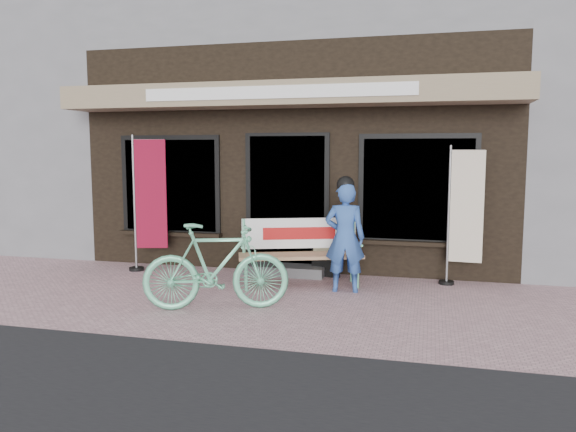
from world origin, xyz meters
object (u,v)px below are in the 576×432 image
(nobori_cream, at_px, (463,214))
(menu_stand, at_px, (326,247))
(bench, at_px, (300,246))
(person, at_px, (345,235))
(nobori_red, at_px, (148,201))
(bicycle, at_px, (216,267))

(nobori_cream, xyz_separation_m, menu_stand, (-1.99, 0.07, -0.57))
(bench, bearing_deg, person, -39.11)
(person, bearing_deg, nobori_red, 163.00)
(person, bearing_deg, bench, 153.84)
(bench, height_order, bicycle, bicycle)
(person, distance_m, nobori_red, 3.31)
(menu_stand, bearing_deg, person, -48.97)
(nobori_cream, bearing_deg, menu_stand, -178.33)
(person, xyz_separation_m, menu_stand, (-0.42, 0.84, -0.32))
(person, bearing_deg, bicycle, -144.71)
(bicycle, xyz_separation_m, menu_stand, (0.96, 2.10, -0.07))
(bench, xyz_separation_m, menu_stand, (0.27, 0.61, -0.10))
(bicycle, relative_size, menu_stand, 1.97)
(bench, distance_m, menu_stand, 0.67)
(person, xyz_separation_m, bicycle, (-1.38, -1.25, -0.25))
(person, distance_m, bicycle, 1.88)
(bicycle, bearing_deg, person, -67.44)
(person, height_order, menu_stand, person)
(bicycle, xyz_separation_m, nobori_red, (-1.87, 1.83, 0.59))
(nobori_red, bearing_deg, bench, -21.89)
(bench, relative_size, person, 1.14)
(nobori_red, bearing_deg, menu_stand, -8.99)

